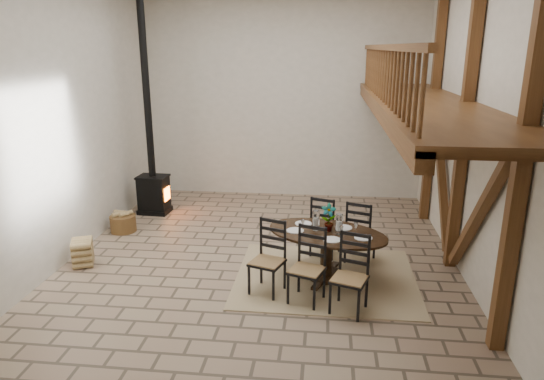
# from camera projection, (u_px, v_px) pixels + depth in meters

# --- Properties ---
(ground) EXTENTS (8.00, 8.00, 0.00)m
(ground) POSITION_uv_depth(u_px,v_px,m) (263.00, 256.00, 9.07)
(ground) COLOR gray
(ground) RESTS_ON ground
(room_shell) EXTENTS (7.02, 8.02, 5.01)m
(room_shell) POSITION_uv_depth(u_px,v_px,m) (332.00, 93.00, 8.08)
(room_shell) COLOR beige
(room_shell) RESTS_ON ground
(rug) EXTENTS (3.00, 2.50, 0.02)m
(rug) POSITION_uv_depth(u_px,v_px,m) (325.00, 277.00, 8.21)
(rug) COLOR tan
(rug) RESTS_ON ground
(dining_table) EXTENTS (2.38, 2.60, 1.30)m
(dining_table) POSITION_uv_depth(u_px,v_px,m) (324.00, 256.00, 7.98)
(dining_table) COLOR black
(dining_table) RESTS_ON ground
(wood_stove) EXTENTS (0.72, 0.57, 5.00)m
(wood_stove) POSITION_uv_depth(u_px,v_px,m) (152.00, 167.00, 11.12)
(wood_stove) COLOR black
(wood_stove) RESTS_ON ground
(log_basket) EXTENTS (0.54, 0.54, 0.44)m
(log_basket) POSITION_uv_depth(u_px,v_px,m) (123.00, 223.00, 10.23)
(log_basket) COLOR brown
(log_basket) RESTS_ON ground
(log_stack) EXTENTS (0.50, 0.57, 0.47)m
(log_stack) POSITION_uv_depth(u_px,v_px,m) (83.00, 252.00, 8.64)
(log_stack) COLOR tan
(log_stack) RESTS_ON ground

